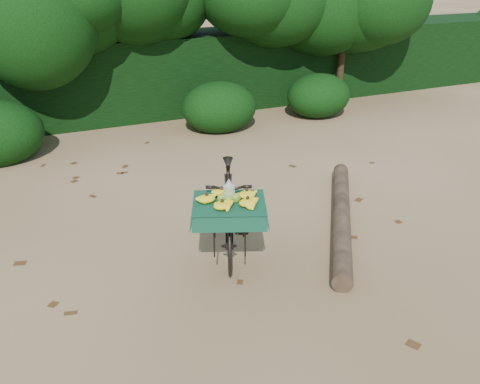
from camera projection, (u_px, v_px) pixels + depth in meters
name	position (u px, v px, depth m)	size (l,w,h in m)	color
ground	(235.00, 231.00, 7.02)	(80.00, 80.00, 0.00)	tan
vendor_bicycle	(229.00, 208.00, 6.34)	(1.33, 1.99, 1.14)	black
fallen_log	(342.00, 215.00, 7.17)	(0.24, 0.24, 3.38)	brown
hedge_backdrop	(128.00, 77.00, 11.86)	(26.00, 1.80, 1.80)	black
tree_row	(100.00, 34.00, 10.49)	(14.50, 2.00, 4.00)	black
bush_clumps	(175.00, 115.00, 10.58)	(8.80, 1.70, 0.90)	black
leaf_litter	(218.00, 211.00, 7.55)	(7.00, 7.30, 0.01)	#4D2E14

